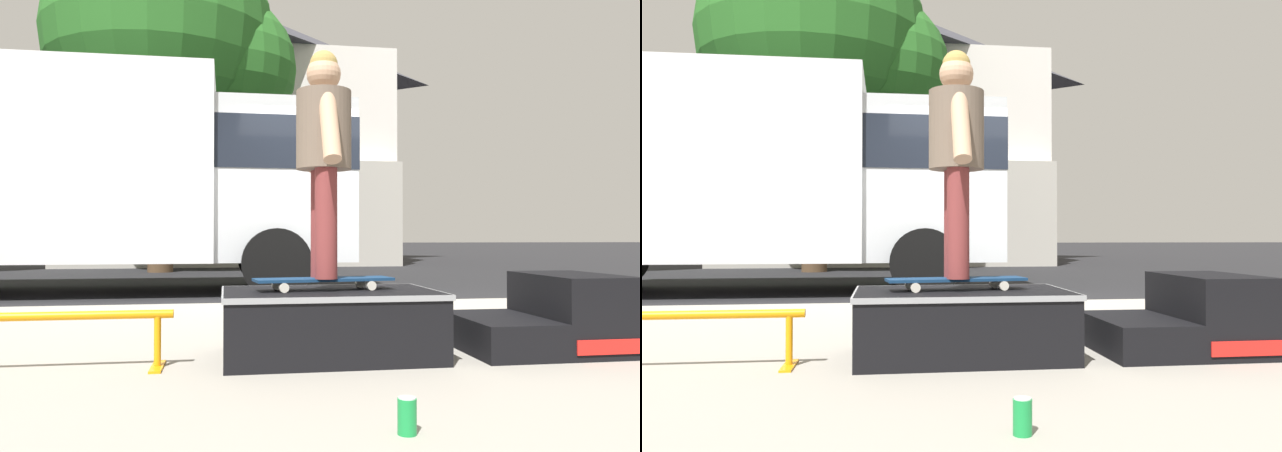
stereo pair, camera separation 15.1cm
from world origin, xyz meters
TOP-DOWN VIEW (x-y plane):
  - ground_plane at (0.00, 0.00)m, footprint 140.00×140.00m
  - sidewalk_slab at (0.00, -3.00)m, footprint 50.00×5.00m
  - skate_box at (-0.89, -3.34)m, footprint 1.19×0.76m
  - kicker_ramp at (0.45, -3.34)m, footprint 0.91×0.75m
  - grind_rail at (-2.43, -3.47)m, footprint 1.42×0.28m
  - skateboard at (-0.91, -3.33)m, footprint 0.80×0.30m
  - skater_kid at (-0.91, -3.33)m, footprint 0.31×0.66m
  - soda_can at (-0.85, -4.67)m, footprint 0.07×0.07m
  - box_truck at (-3.13, 2.20)m, footprint 6.91×2.63m
  - street_tree_main at (-2.58, 7.13)m, footprint 5.60×5.09m
  - house_behind at (-1.27, 12.94)m, footprint 9.54×8.23m

SIDE VIEW (x-z plane):
  - ground_plane at x=0.00m, z-range 0.00..0.00m
  - sidewalk_slab at x=0.00m, z-range 0.00..0.12m
  - soda_can at x=-0.85m, z-range 0.12..0.25m
  - kicker_ramp at x=0.45m, z-range 0.08..0.53m
  - skate_box at x=-0.89m, z-range 0.13..0.51m
  - grind_rail at x=-2.43m, z-range 0.19..0.49m
  - skateboard at x=-0.91m, z-range 0.51..0.58m
  - skater_kid at x=-0.91m, z-range 0.67..1.96m
  - box_truck at x=-3.13m, z-range 0.18..3.23m
  - house_behind at x=-1.27m, z-range 0.04..8.44m
  - street_tree_main at x=-2.58m, z-range 1.20..9.02m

